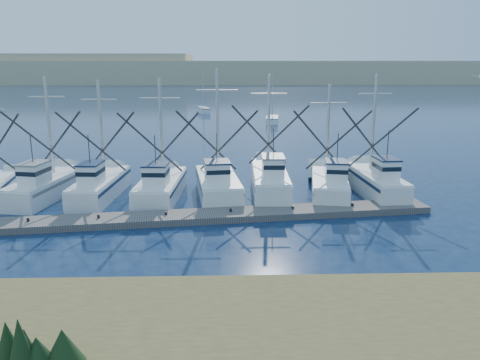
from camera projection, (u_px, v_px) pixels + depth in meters
name	position (u px, v px, depth m)	size (l,w,h in m)	color
ground	(289.00, 261.00, 22.96)	(500.00, 500.00, 0.00)	#0E1C3D
floating_dock	(183.00, 217.00, 28.80)	(31.78, 2.12, 0.42)	#69625D
dune_ridge	(232.00, 72.00, 225.23)	(360.00, 60.00, 10.00)	tan
trawler_fleet	(199.00, 184.00, 33.55)	(30.34, 8.98, 9.07)	white
sailboat_near	(272.00, 120.00, 75.00)	(2.51, 5.91, 8.10)	white
sailboat_far	(203.00, 110.00, 90.36)	(2.93, 6.05, 8.10)	white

